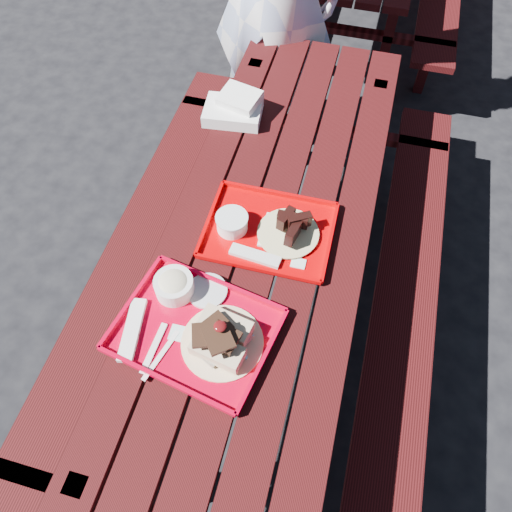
% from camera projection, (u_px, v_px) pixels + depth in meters
% --- Properties ---
extents(ground, '(60.00, 60.00, 0.00)m').
position_uv_depth(ground, '(264.00, 322.00, 2.46)').
color(ground, black).
rests_on(ground, ground).
extents(picnic_table_near, '(1.41, 2.40, 0.75)m').
position_uv_depth(picnic_table_near, '(266.00, 261.00, 1.99)').
color(picnic_table_near, '#3C0B0D').
rests_on(picnic_table_near, ground).
extents(near_tray, '(0.56, 0.47, 0.16)m').
position_uv_depth(near_tray, '(198.00, 321.00, 1.60)').
color(near_tray, '#C2001F').
rests_on(near_tray, picnic_table_near).
extents(far_tray, '(0.47, 0.37, 0.08)m').
position_uv_depth(far_tray, '(266.00, 230.00, 1.81)').
color(far_tray, '#C20003').
rests_on(far_tray, picnic_table_near).
extents(white_cloth, '(0.26, 0.22, 0.10)m').
position_uv_depth(white_cloth, '(235.00, 108.00, 2.14)').
color(white_cloth, white).
rests_on(white_cloth, picnic_table_near).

